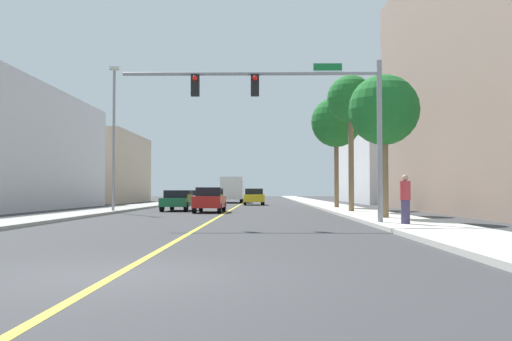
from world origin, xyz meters
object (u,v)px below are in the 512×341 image
at_px(street_lamp, 114,131).
at_px(car_red, 210,200).
at_px(car_silver, 201,197).
at_px(palm_near, 384,111).
at_px(car_green, 179,200).
at_px(palm_far, 336,123).
at_px(delivery_truck, 232,189).
at_px(car_yellow, 254,197).
at_px(palm_mid, 351,101).
at_px(pedestrian, 405,199).
at_px(traffic_signal_mast, 299,104).

distance_m(street_lamp, car_red, 7.24).
xyz_separation_m(car_red, car_silver, (-2.74, 19.93, -0.07)).
relative_size(street_lamp, car_silver, 1.98).
distance_m(palm_near, car_green, 17.29).
relative_size(palm_far, delivery_truck, 0.93).
relative_size(palm_near, car_yellow, 1.48).
bearing_deg(car_green, car_yellow, 75.89).
distance_m(street_lamp, palm_near, 17.26).
distance_m(palm_mid, palm_far, 8.12).
height_order(palm_mid, car_silver, palm_mid).
distance_m(palm_near, car_red, 13.87).
xyz_separation_m(palm_far, car_silver, (-11.44, 13.61, -5.63)).
relative_size(car_red, car_green, 0.96).
xyz_separation_m(car_red, car_green, (-2.34, 2.65, -0.07)).
height_order(palm_mid, pedestrian, palm_mid).
xyz_separation_m(delivery_truck, pedestrian, (8.72, -44.48, -0.52)).
relative_size(traffic_signal_mast, palm_mid, 1.24).
height_order(traffic_signal_mast, delivery_truck, traffic_signal_mast).
relative_size(palm_near, car_red, 1.48).
relative_size(palm_far, car_green, 1.79).
relative_size(palm_near, pedestrian, 3.62).
xyz_separation_m(traffic_signal_mast, car_green, (-7.08, 16.34, -3.96)).
height_order(palm_near, car_yellow, palm_near).
bearing_deg(palm_near, car_silver, 111.12).
height_order(street_lamp, car_red, street_lamp).
xyz_separation_m(street_lamp, palm_near, (14.63, -9.17, -0.06)).
distance_m(traffic_signal_mast, car_green, 18.24).
bearing_deg(street_lamp, car_yellow, 67.31).
height_order(street_lamp, pedestrian, street_lamp).
bearing_deg(traffic_signal_mast, delivery_truck, 96.56).
distance_m(traffic_signal_mast, car_red, 15.00).
bearing_deg(car_silver, car_green, -89.36).
distance_m(car_green, delivery_truck, 27.07).
relative_size(car_green, pedestrian, 2.55).
bearing_deg(street_lamp, car_silver, 81.46).
height_order(palm_mid, car_red, palm_mid).
bearing_deg(palm_far, pedestrian, -90.57).
xyz_separation_m(street_lamp, car_red, (5.84, 0.73, -4.21)).
height_order(car_red, pedestrian, pedestrian).
xyz_separation_m(palm_mid, car_silver, (-11.27, 21.72, -5.97)).
xyz_separation_m(palm_far, pedestrian, (-0.21, -21.18, -5.32)).
distance_m(car_red, car_silver, 20.12).
distance_m(palm_near, delivery_truck, 40.69).
bearing_deg(palm_near, pedestrian, -93.43).
bearing_deg(palm_mid, traffic_signal_mast, -107.68).
bearing_deg(car_yellow, car_silver, 167.34).
height_order(palm_far, car_silver, palm_far).
height_order(delivery_truck, pedestrian, delivery_truck).
xyz_separation_m(traffic_signal_mast, car_red, (-4.74, 13.69, -3.89)).
xyz_separation_m(palm_far, car_yellow, (-6.29, 12.68, -5.56)).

